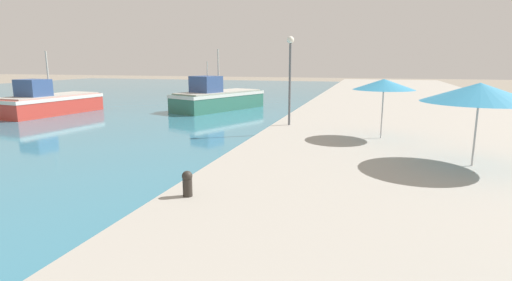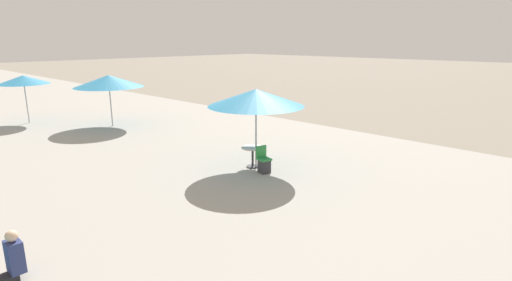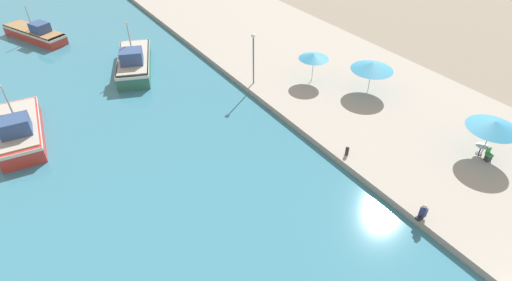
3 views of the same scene
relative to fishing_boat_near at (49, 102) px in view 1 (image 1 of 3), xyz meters
name	(u,v)px [view 1 (image 1 of 3)]	position (x,y,z in m)	size (l,w,h in m)	color
water_basin	(26,100)	(-10.58, 8.22, -0.91)	(56.00, 90.00, 0.04)	teal
quay_promenade	(412,110)	(25.42, 8.22, -0.67)	(16.00, 90.00, 0.52)	#A39E93
fishing_boat_near	(49,102)	(0.00, 0.00, 0.00)	(3.73, 7.71, 4.50)	red
fishing_boat_mid	(218,98)	(10.74, 5.92, 0.04)	(5.68, 8.55, 4.72)	#33705B
fishing_boat_far	(208,88)	(4.31, 19.12, -0.14)	(5.45, 8.56, 3.74)	red
cafe_umbrella_white	(480,93)	(25.67, -9.64, 1.95)	(3.49, 3.49, 2.66)	#B7B7B7
cafe_umbrella_striped	(384,84)	(22.92, -5.51, 1.93)	(2.62, 2.62, 2.57)	#B7B7B7
mooring_bollard	(187,183)	(18.15, -14.89, -0.06)	(0.26, 0.26, 0.65)	#2D2823
lamppost	(290,66)	(18.32, -3.04, 2.69)	(0.36, 0.36, 4.56)	#565B60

